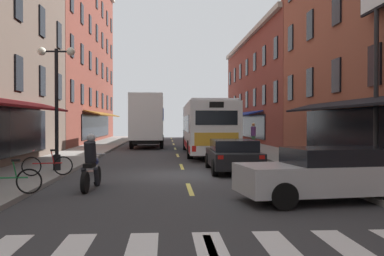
# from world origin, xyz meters

# --- Properties ---
(ground_plane) EXTENTS (34.80, 80.00, 0.10)m
(ground_plane) POSITION_xyz_m (0.00, 0.00, -0.05)
(ground_plane) COLOR #333335
(lane_centre_dashes) EXTENTS (0.14, 73.90, 0.01)m
(lane_centre_dashes) POSITION_xyz_m (0.00, -0.25, 0.00)
(lane_centre_dashes) COLOR #DBCC4C
(lane_centre_dashes) RESTS_ON ground
(crosswalk_near) EXTENTS (7.10, 2.80, 0.01)m
(crosswalk_near) POSITION_xyz_m (0.00, -10.00, 0.00)
(crosswalk_near) COLOR silver
(crosswalk_near) RESTS_ON ground
(sidewalk_left) EXTENTS (3.00, 80.00, 0.14)m
(sidewalk_left) POSITION_xyz_m (-5.90, 0.00, 0.07)
(sidewalk_left) COLOR gray
(sidewalk_left) RESTS_ON ground
(sidewalk_right) EXTENTS (3.00, 80.00, 0.14)m
(sidewalk_right) POSITION_xyz_m (5.90, 0.00, 0.07)
(sidewalk_right) COLOR gray
(sidewalk_right) RESTS_ON ground
(billboard_sign) EXTENTS (0.40, 2.48, 7.43)m
(billboard_sign) POSITION_xyz_m (7.05, -0.77, 5.67)
(billboard_sign) COLOR black
(billboard_sign) RESTS_ON sidewalk_right
(transit_bus) EXTENTS (2.75, 11.97, 3.20)m
(transit_bus) POSITION_xyz_m (1.82, 10.60, 1.68)
(transit_bus) COLOR white
(transit_bus) RESTS_ON ground
(box_truck) EXTENTS (2.50, 7.45, 4.03)m
(box_truck) POSITION_xyz_m (-2.11, 17.54, 2.08)
(box_truck) COLOR black
(box_truck) RESTS_ON ground
(sedan_near) EXTENTS (2.00, 4.34, 1.29)m
(sedan_near) POSITION_xyz_m (1.99, 0.95, 0.67)
(sedan_near) COLOR black
(sedan_near) RESTS_ON ground
(sedan_mid) EXTENTS (4.95, 2.48, 1.35)m
(sedan_mid) POSITION_xyz_m (3.54, -5.65, 0.70)
(sedan_mid) COLOR silver
(sedan_mid) RESTS_ON ground
(sedan_far) EXTENTS (2.06, 4.74, 1.33)m
(sedan_far) POSITION_xyz_m (-2.20, 29.15, 0.69)
(sedan_far) COLOR maroon
(sedan_far) RESTS_ON ground
(motorcycle_rider) EXTENTS (0.63, 2.07, 1.66)m
(motorcycle_rider) POSITION_xyz_m (-2.92, -3.42, 0.71)
(motorcycle_rider) COLOR black
(motorcycle_rider) RESTS_ON ground
(bicycle_near) EXTENTS (1.69, 0.50, 0.91)m
(bicycle_near) POSITION_xyz_m (-4.82, -1.04, 0.50)
(bicycle_near) COLOR black
(bicycle_near) RESTS_ON sidewalk_left
(bicycle_mid) EXTENTS (1.71, 0.48, 0.91)m
(bicycle_mid) POSITION_xyz_m (-4.78, -5.00, 0.50)
(bicycle_mid) COLOR black
(bicycle_mid) RESTS_ON sidewalk_left
(pedestrian_mid) EXTENTS (0.36, 0.36, 1.76)m
(pedestrian_mid) POSITION_xyz_m (5.55, 14.44, 1.05)
(pedestrian_mid) COLOR #33663F
(pedestrian_mid) RESTS_ON sidewalk_right
(street_lamp_twin) EXTENTS (1.42, 0.32, 4.74)m
(street_lamp_twin) POSITION_xyz_m (-4.92, 0.67, 2.78)
(street_lamp_twin) COLOR black
(street_lamp_twin) RESTS_ON sidewalk_left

